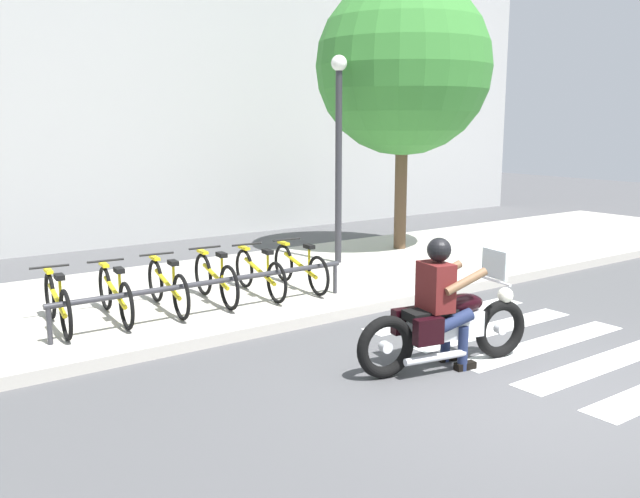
{
  "coord_description": "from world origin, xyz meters",
  "views": [
    {
      "loc": [
        -5.7,
        -4.1,
        2.67
      ],
      "look_at": [
        -0.36,
        3.24,
        0.99
      ],
      "focal_mm": 38.74,
      "sensor_mm": 36.0,
      "label": 1
    }
  ],
  "objects_px": {
    "motorcycle": "(447,326)",
    "tree_near_rack": "(403,67)",
    "rider": "(442,294)",
    "bicycle_2": "(168,286)",
    "bicycle_0": "(57,302)",
    "street_lamp": "(339,141)",
    "bicycle_1": "(115,294)",
    "bicycle_3": "(216,279)",
    "bicycle_5": "(300,267)",
    "bicycle_4": "(260,273)",
    "bike_rack": "(210,285)"
  },
  "relations": [
    {
      "from": "bicycle_0",
      "to": "bicycle_3",
      "type": "distance_m",
      "value": 2.16
    },
    {
      "from": "bicycle_4",
      "to": "street_lamp",
      "type": "relative_size",
      "value": 0.44
    },
    {
      "from": "rider",
      "to": "bicycle_4",
      "type": "relative_size",
      "value": 0.87
    },
    {
      "from": "street_lamp",
      "to": "bicycle_1",
      "type": "bearing_deg",
      "value": -164.68
    },
    {
      "from": "bicycle_2",
      "to": "motorcycle",
      "type": "bearing_deg",
      "value": -63.24
    },
    {
      "from": "bicycle_2",
      "to": "tree_near_rack",
      "type": "bearing_deg",
      "value": 16.1
    },
    {
      "from": "motorcycle",
      "to": "street_lamp",
      "type": "relative_size",
      "value": 0.57
    },
    {
      "from": "bicycle_1",
      "to": "bicycle_3",
      "type": "distance_m",
      "value": 1.44
    },
    {
      "from": "bicycle_1",
      "to": "bicycle_2",
      "type": "height_order",
      "value": "bicycle_2"
    },
    {
      "from": "bike_rack",
      "to": "street_lamp",
      "type": "relative_size",
      "value": 1.1
    },
    {
      "from": "rider",
      "to": "bicycle_3",
      "type": "xyz_separation_m",
      "value": [
        -0.95,
        3.44,
        -0.35
      ]
    },
    {
      "from": "bicycle_0",
      "to": "bicycle_4",
      "type": "relative_size",
      "value": 0.97
    },
    {
      "from": "rider",
      "to": "bicycle_2",
      "type": "relative_size",
      "value": 0.87
    },
    {
      "from": "motorcycle",
      "to": "bicycle_2",
      "type": "bearing_deg",
      "value": 116.76
    },
    {
      "from": "bicycle_4",
      "to": "bike_rack",
      "type": "distance_m",
      "value": 1.22
    },
    {
      "from": "motorcycle",
      "to": "rider",
      "type": "xyz_separation_m",
      "value": [
        -0.07,
        0.02,
        0.37
      ]
    },
    {
      "from": "bicycle_4",
      "to": "tree_near_rack",
      "type": "height_order",
      "value": "tree_near_rack"
    },
    {
      "from": "rider",
      "to": "bicycle_2",
      "type": "distance_m",
      "value": 3.84
    },
    {
      "from": "rider",
      "to": "bicycle_0",
      "type": "relative_size",
      "value": 0.89
    },
    {
      "from": "motorcycle",
      "to": "street_lamp",
      "type": "distance_m",
      "value": 5.49
    },
    {
      "from": "bike_rack",
      "to": "tree_near_rack",
      "type": "distance_m",
      "value": 6.6
    },
    {
      "from": "bicycle_1",
      "to": "street_lamp",
      "type": "bearing_deg",
      "value": 15.32
    },
    {
      "from": "bicycle_5",
      "to": "tree_near_rack",
      "type": "bearing_deg",
      "value": 24.86
    },
    {
      "from": "motorcycle",
      "to": "bicycle_3",
      "type": "xyz_separation_m",
      "value": [
        -1.02,
        3.46,
        0.03
      ]
    },
    {
      "from": "bicycle_0",
      "to": "bike_rack",
      "type": "bearing_deg",
      "value": -17.11
    },
    {
      "from": "bike_rack",
      "to": "street_lamp",
      "type": "height_order",
      "value": "street_lamp"
    },
    {
      "from": "motorcycle",
      "to": "bicycle_4",
      "type": "relative_size",
      "value": 1.29
    },
    {
      "from": "bike_rack",
      "to": "tree_near_rack",
      "type": "height_order",
      "value": "tree_near_rack"
    },
    {
      "from": "bicycle_2",
      "to": "bike_rack",
      "type": "bearing_deg",
      "value": -57.02
    },
    {
      "from": "tree_near_rack",
      "to": "bicycle_4",
      "type": "bearing_deg",
      "value": -158.92
    },
    {
      "from": "bicycle_5",
      "to": "bicycle_3",
      "type": "bearing_deg",
      "value": -179.95
    },
    {
      "from": "bicycle_1",
      "to": "bicycle_4",
      "type": "distance_m",
      "value": 2.16
    },
    {
      "from": "bicycle_1",
      "to": "bicycle_5",
      "type": "distance_m",
      "value": 2.88
    },
    {
      "from": "rider",
      "to": "motorcycle",
      "type": "bearing_deg",
      "value": -13.17
    },
    {
      "from": "bicycle_0",
      "to": "bicycle_1",
      "type": "distance_m",
      "value": 0.72
    },
    {
      "from": "bike_rack",
      "to": "bicycle_0",
      "type": "bearing_deg",
      "value": 162.89
    },
    {
      "from": "bicycle_1",
      "to": "street_lamp",
      "type": "height_order",
      "value": "street_lamp"
    },
    {
      "from": "bicycle_0",
      "to": "bike_rack",
      "type": "xyz_separation_m",
      "value": [
        1.8,
        -0.55,
        0.08
      ]
    },
    {
      "from": "bike_rack",
      "to": "bicycle_2",
      "type": "bearing_deg",
      "value": 122.98
    },
    {
      "from": "bicycle_1",
      "to": "bike_rack",
      "type": "bearing_deg",
      "value": -27.18
    },
    {
      "from": "motorcycle",
      "to": "rider",
      "type": "distance_m",
      "value": 0.38
    },
    {
      "from": "rider",
      "to": "bicycle_1",
      "type": "height_order",
      "value": "rider"
    },
    {
      "from": "bicycle_5",
      "to": "bicycle_2",
      "type": "bearing_deg",
      "value": -179.99
    },
    {
      "from": "motorcycle",
      "to": "street_lamp",
      "type": "xyz_separation_m",
      "value": [
        2.12,
        4.71,
        1.87
      ]
    },
    {
      "from": "street_lamp",
      "to": "bicycle_5",
      "type": "bearing_deg",
      "value": -143.5
    },
    {
      "from": "bicycle_5",
      "to": "rider",
      "type": "bearing_deg",
      "value": -98.19
    },
    {
      "from": "motorcycle",
      "to": "tree_near_rack",
      "type": "relative_size",
      "value": 0.4
    },
    {
      "from": "bicycle_2",
      "to": "bike_rack",
      "type": "relative_size",
      "value": 0.4
    },
    {
      "from": "bicycle_0",
      "to": "rider",
      "type": "bearing_deg",
      "value": -47.87
    },
    {
      "from": "motorcycle",
      "to": "bicycle_5",
      "type": "distance_m",
      "value": 3.48
    }
  ]
}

